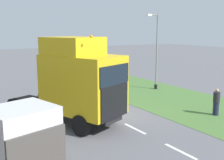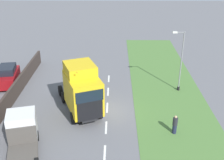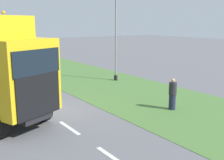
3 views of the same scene
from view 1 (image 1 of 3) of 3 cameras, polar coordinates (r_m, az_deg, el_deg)
name	(u,v)px [view 1 (image 1 of 3)]	position (r m, az deg, el deg)	size (l,w,h in m)	color
ground_plane	(109,116)	(16.63, -0.53, -7.33)	(120.00, 120.00, 0.00)	slate
grass_verge	(182,102)	(20.29, 14.13, -4.36)	(7.00, 44.00, 0.01)	#4C7538
lane_markings	(103,113)	(17.21, -1.76, -6.72)	(0.16, 14.60, 0.00)	white
lorry_cab	(78,82)	(14.77, -6.87, -0.31)	(4.95, 7.60, 4.78)	black
flatbed_truck	(30,146)	(9.64, -16.42, -12.74)	(3.29, 5.61, 2.54)	silver
lamp_post	(156,54)	(23.69, 8.87, 5.21)	(1.25, 0.27, 6.25)	black
pedestrian	(216,102)	(17.67, 20.43, -4.28)	(0.39, 0.39, 1.62)	#1E233D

